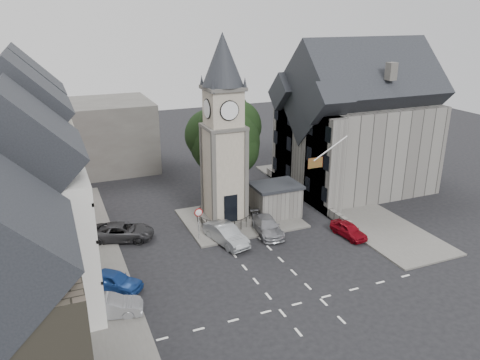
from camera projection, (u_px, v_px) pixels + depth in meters
name	position (u px, v px, depth m)	size (l,w,h in m)	color
ground	(263.00, 264.00, 34.84)	(120.00, 120.00, 0.00)	black
pavement_west	(80.00, 258.00, 35.49)	(6.00, 30.00, 0.14)	#595651
pavement_east	(338.00, 201.00, 46.13)	(6.00, 26.00, 0.14)	#595651
central_island	(240.00, 218.00, 42.31)	(10.00, 8.00, 0.16)	#595651
road_markings	(300.00, 303.00, 30.07)	(20.00, 8.00, 0.01)	silver
clock_tower	(224.00, 133.00, 39.04)	(4.86, 4.86, 16.25)	#4C4944
stone_shelter	(276.00, 200.00, 42.58)	(4.30, 3.30, 3.08)	#615E59
town_tree	(225.00, 131.00, 44.50)	(7.20, 7.20, 10.80)	black
warning_sign_post	(199.00, 218.00, 37.71)	(0.70, 0.19, 2.85)	black
terrace_pink	(26.00, 147.00, 40.88)	(8.10, 7.60, 12.80)	#D0998F
terrace_cream	(24.00, 174.00, 33.93)	(8.10, 7.60, 12.80)	#F0E7C9
terrace_tudor	(23.00, 222.00, 27.12)	(8.10, 7.60, 12.00)	silver
backdrop_west	(64.00, 139.00, 53.44)	(20.00, 10.00, 8.00)	#4C4944
east_building	(355.00, 130.00, 47.94)	(14.40, 11.40, 12.60)	#615E59
east_boundary_wall	(303.00, 195.00, 46.72)	(0.40, 16.00, 0.90)	#615E59
flagpole	(331.00, 148.00, 38.86)	(3.68, 0.10, 2.74)	white
car_west_blue	(114.00, 281.00, 31.36)	(1.61, 4.00, 1.36)	navy
car_west_silver	(108.00, 307.00, 28.58)	(1.45, 4.15, 1.37)	#929499
car_west_grey	(122.00, 232.00, 38.27)	(2.38, 5.16, 1.43)	#2C2C2E
car_island_silver	(226.00, 234.00, 37.68)	(1.63, 4.67, 1.54)	#909498
car_island_east	(267.00, 226.00, 39.43)	(1.90, 4.67, 1.36)	gray
car_east_red	(349.00, 230.00, 38.87)	(1.44, 3.57, 1.22)	maroon
pedestrian	(342.00, 199.00, 44.50)	(0.68, 0.45, 1.88)	#A89F8B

